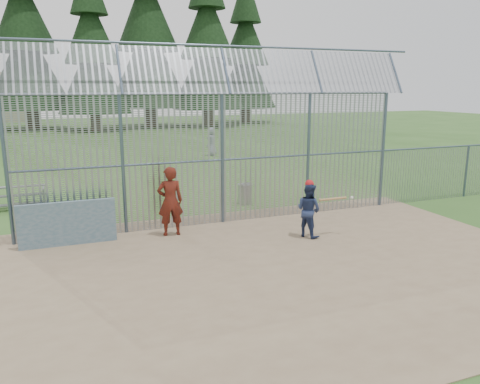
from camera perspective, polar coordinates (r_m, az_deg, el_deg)
name	(u,v)px	position (r m, az deg, el deg)	size (l,w,h in m)	color
ground	(269,259)	(11.76, 3.56, -8.19)	(120.00, 120.00, 0.00)	#2D511E
dirt_infield	(278,266)	(11.34, 4.63, -8.97)	(14.00, 10.00, 0.02)	#756047
dugout_wall	(68,224)	(13.35, -20.26, -3.62)	(2.50, 0.12, 1.20)	#38566B
batter	(309,210)	(13.37, 8.36, -2.18)	(0.75, 0.58, 1.54)	navy
onlooker	(170,201)	(13.43, -8.50, -1.11)	(0.73, 0.48, 2.00)	maroon
bg_kid_standing	(212,141)	(29.36, -3.46, 6.18)	(0.87, 0.57, 1.79)	slate
batting_gear	(316,188)	(13.27, 9.23, 0.50)	(1.36, 0.51, 0.62)	#B2171B
trash_can	(245,194)	(17.09, 0.62, -0.21)	(0.56, 0.56, 0.82)	gray
bleacher	(1,198)	(18.34, -27.14, -0.64)	(3.00, 0.95, 0.72)	slate
backstop_fence	(277,146)	(14.98, 4.50, 5.63)	(20.09, 0.81, 5.30)	#47566B
conifer_row	(118,21)	(52.32, -14.68, 19.54)	(38.48, 12.26, 20.20)	#332319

